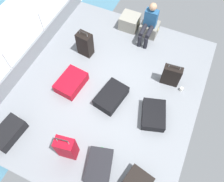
{
  "coord_description": "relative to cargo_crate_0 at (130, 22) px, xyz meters",
  "views": [
    {
      "loc": [
        1.27,
        -2.55,
        4.73
      ],
      "look_at": [
        0.2,
        -0.16,
        0.25
      ],
      "focal_mm": 35.66,
      "sensor_mm": 36.0,
      "label": 1
    }
  ],
  "objects": [
    {
      "name": "gunwale_port",
      "position": [
        -1.87,
        -2.18,
        0.02
      ],
      "size": [
        0.06,
        5.2,
        0.45
      ],
      "primitive_type": "cube",
      "color": "gray",
      "rests_on": "ground_plane"
    },
    {
      "name": "suitcase_2",
      "position": [
        0.95,
        -3.97,
        -0.09
      ],
      "size": [
        0.65,
        0.8,
        0.22
      ],
      "color": "black",
      "rests_on": "ground_plane"
    },
    {
      "name": "cargo_crate_0",
      "position": [
        0.0,
        0.0,
        0.0
      ],
      "size": [
        0.55,
        0.49,
        0.41
      ],
      "color": "gray",
      "rests_on": "ground_plane"
    },
    {
      "name": "suitcase_0",
      "position": [
        -0.55,
        -2.47,
        -0.08
      ],
      "size": [
        0.61,
        0.81,
        0.26
      ],
      "color": "#B70C1E",
      "rests_on": "ground_plane"
    },
    {
      "name": "suitcase_6",
      "position": [
        -1.14,
        -4.15,
        -0.07
      ],
      "size": [
        0.52,
        0.78,
        0.27
      ],
      "color": "black",
      "rests_on": "ground_plane"
    },
    {
      "name": "paper_cup",
      "position": [
        1.98,
        -1.49,
        -0.15
      ],
      "size": [
        0.08,
        0.08,
        0.1
      ],
      "primitive_type": "cylinder",
      "color": "white",
      "rests_on": "ground_plane"
    },
    {
      "name": "suitcase_5",
      "position": [
        0.24,
        -3.97,
        0.16
      ],
      "size": [
        0.41,
        0.29,
        0.89
      ],
      "color": "#B70C1E",
      "rests_on": "ground_plane"
    },
    {
      "name": "suitcase_7",
      "position": [
        0.51,
        -2.43,
        -0.08
      ],
      "size": [
        0.65,
        0.87,
        0.25
      ],
      "color": "black",
      "rests_on": "ground_plane"
    },
    {
      "name": "suitcase_3",
      "position": [
        1.58,
        -2.46,
        -0.09
      ],
      "size": [
        0.7,
        0.83,
        0.23
      ],
      "color": "black",
      "rests_on": "ground_plane"
    },
    {
      "name": "suitcase_8",
      "position": [
        -0.71,
        -1.39,
        0.14
      ],
      "size": [
        0.41,
        0.3,
        0.78
      ],
      "color": "black",
      "rests_on": "ground_plane"
    },
    {
      "name": "cargo_crate_1",
      "position": [
        0.6,
        -0.01,
        -0.02
      ],
      "size": [
        0.52,
        0.45,
        0.36
      ],
      "color": "gray",
      "rests_on": "ground_plane"
    },
    {
      "name": "railing_port",
      "position": [
        -1.87,
        -2.18,
        0.58
      ],
      "size": [
        0.04,
        4.2,
        1.02
      ],
      "color": "silver",
      "rests_on": "ground_plane"
    },
    {
      "name": "passenger_seated",
      "position": [
        0.6,
        -0.19,
        0.35
      ],
      "size": [
        0.34,
        0.66,
        1.06
      ],
      "color": "#26598C",
      "rests_on": "ground_plane"
    },
    {
      "name": "suitcase_4",
      "position": [
        1.63,
        -1.39,
        0.09
      ],
      "size": [
        0.45,
        0.22,
        0.7
      ],
      "color": "black",
      "rests_on": "ground_plane"
    },
    {
      "name": "ground_plane",
      "position": [
        0.3,
        -2.18,
        -0.23
      ],
      "size": [
        4.4,
        5.2,
        0.06
      ],
      "primitive_type": "cube",
      "color": "gray"
    }
  ]
}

